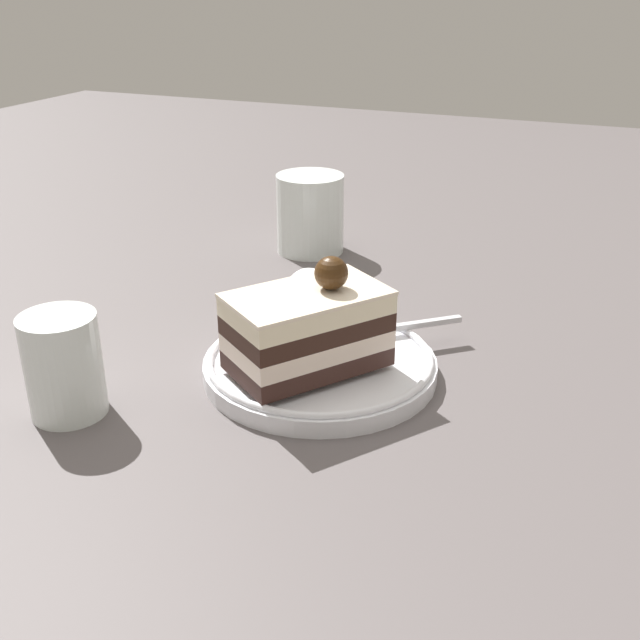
{
  "coord_description": "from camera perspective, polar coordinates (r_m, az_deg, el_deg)",
  "views": [
    {
      "loc": [
        0.2,
        -0.52,
        0.3
      ],
      "look_at": [
        -0.01,
        -0.02,
        0.05
      ],
      "focal_mm": 42.82,
      "sensor_mm": 36.0,
      "label": 1
    }
  ],
  "objects": [
    {
      "name": "fork",
      "position": [
        0.65,
        5.13,
        -0.65
      ],
      "size": [
        0.1,
        0.09,
        0.0
      ],
      "color": "silver",
      "rests_on": "dessert_plate"
    },
    {
      "name": "drink_glass_far",
      "position": [
        0.89,
        -0.74,
        7.65
      ],
      "size": [
        0.08,
        0.08,
        0.09
      ],
      "color": "white",
      "rests_on": "ground_plane"
    },
    {
      "name": "dessert_plate",
      "position": [
        0.62,
        -0.0,
        -3.31
      ],
      "size": [
        0.19,
        0.19,
        0.02
      ],
      "color": "white",
      "rests_on": "ground_plane"
    },
    {
      "name": "whipped_cream_dollop",
      "position": [
        0.67,
        -0.82,
        1.98
      ],
      "size": [
        0.04,
        0.04,
        0.05
      ],
      "primitive_type": "ellipsoid",
      "color": "white",
      "rests_on": "dessert_plate"
    },
    {
      "name": "ground_plane",
      "position": [
        0.63,
        1.67,
        -3.59
      ],
      "size": [
        2.4,
        2.4,
        0.0
      ],
      "primitive_type": "plane",
      "color": "#575050"
    },
    {
      "name": "cake_slice",
      "position": [
        0.58,
        -0.9,
        -0.6
      ],
      "size": [
        0.13,
        0.14,
        0.09
      ],
      "color": "#351E19",
      "rests_on": "dessert_plate"
    },
    {
      "name": "drink_glass_near",
      "position": [
        0.59,
        -18.57,
        -3.61
      ],
      "size": [
        0.06,
        0.06,
        0.08
      ],
      "color": "white",
      "rests_on": "ground_plane"
    }
  ]
}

